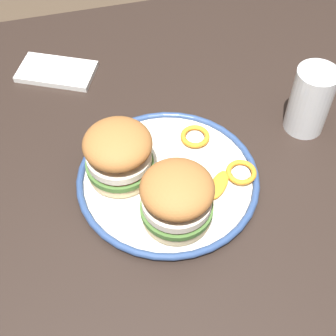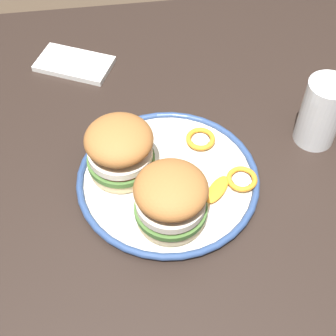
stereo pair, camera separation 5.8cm
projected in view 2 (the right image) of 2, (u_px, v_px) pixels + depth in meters
ground_plane at (187, 325)px, 1.44m from camera, size 8.00×8.00×0.00m
dining_table at (197, 200)px, 0.93m from camera, size 1.29×1.07×0.74m
dinner_plate at (168, 179)px, 0.83m from camera, size 0.31×0.31×0.02m
sandwich_half_left at (171, 198)px, 0.74m from camera, size 0.16×0.16×0.10m
sandwich_half_right at (120, 149)px, 0.80m from camera, size 0.16×0.16×0.10m
orange_peel_curled at (201, 139)px, 0.87m from camera, size 0.07×0.07×0.01m
orange_peel_strip_long at (176, 170)px, 0.83m from camera, size 0.08×0.05×0.01m
orange_peel_strip_short at (217, 189)px, 0.81m from camera, size 0.06×0.07×0.01m
orange_peel_small_curl at (242, 179)px, 0.82m from camera, size 0.07×0.07×0.01m
drinking_glass at (320, 116)px, 0.86m from camera, size 0.07×0.07×0.13m
folded_napkin at (74, 64)px, 1.03m from camera, size 0.18×0.15×0.01m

